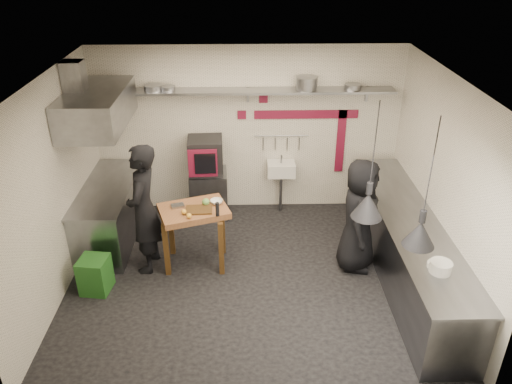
{
  "coord_description": "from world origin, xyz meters",
  "views": [
    {
      "loc": [
        -0.06,
        -5.67,
        4.33
      ],
      "look_at": [
        0.09,
        0.3,
        1.2
      ],
      "focal_mm": 35.0,
      "sensor_mm": 36.0,
      "label": 1
    }
  ],
  "objects_px": {
    "oven_stand": "(209,194)",
    "combi_oven": "(206,155)",
    "chef_left": "(144,209)",
    "green_bin": "(95,275)",
    "chef_right": "(359,216)",
    "prep_table": "(195,236)"
  },
  "relations": [
    {
      "from": "chef_left",
      "to": "chef_right",
      "type": "relative_size",
      "value": 1.13
    },
    {
      "from": "prep_table",
      "to": "chef_left",
      "type": "bearing_deg",
      "value": 166.32
    },
    {
      "from": "oven_stand",
      "to": "combi_oven",
      "type": "height_order",
      "value": "combi_oven"
    },
    {
      "from": "combi_oven",
      "to": "prep_table",
      "type": "relative_size",
      "value": 0.63
    },
    {
      "from": "oven_stand",
      "to": "chef_left",
      "type": "relative_size",
      "value": 0.42
    },
    {
      "from": "oven_stand",
      "to": "chef_right",
      "type": "bearing_deg",
      "value": -37.66
    },
    {
      "from": "combi_oven",
      "to": "prep_table",
      "type": "distance_m",
      "value": 1.58
    },
    {
      "from": "combi_oven",
      "to": "oven_stand",
      "type": "bearing_deg",
      "value": -59.98
    },
    {
      "from": "combi_oven",
      "to": "chef_right",
      "type": "height_order",
      "value": "chef_right"
    },
    {
      "from": "prep_table",
      "to": "chef_right",
      "type": "relative_size",
      "value": 0.55
    },
    {
      "from": "combi_oven",
      "to": "chef_left",
      "type": "height_order",
      "value": "chef_left"
    },
    {
      "from": "oven_stand",
      "to": "chef_right",
      "type": "xyz_separation_m",
      "value": [
        2.19,
        -1.52,
        0.43
      ]
    },
    {
      "from": "green_bin",
      "to": "combi_oven",
      "type": "bearing_deg",
      "value": 55.8
    },
    {
      "from": "green_bin",
      "to": "chef_right",
      "type": "relative_size",
      "value": 0.3
    },
    {
      "from": "chef_right",
      "to": "oven_stand",
      "type": "bearing_deg",
      "value": 71.43
    },
    {
      "from": "chef_left",
      "to": "prep_table",
      "type": "bearing_deg",
      "value": 99.68
    },
    {
      "from": "chef_left",
      "to": "chef_right",
      "type": "distance_m",
      "value": 2.97
    },
    {
      "from": "combi_oven",
      "to": "chef_left",
      "type": "relative_size",
      "value": 0.31
    },
    {
      "from": "green_bin",
      "to": "prep_table",
      "type": "height_order",
      "value": "prep_table"
    },
    {
      "from": "oven_stand",
      "to": "green_bin",
      "type": "height_order",
      "value": "oven_stand"
    },
    {
      "from": "prep_table",
      "to": "green_bin",
      "type": "bearing_deg",
      "value": -174.25
    },
    {
      "from": "combi_oven",
      "to": "green_bin",
      "type": "distance_m",
      "value": 2.6
    }
  ]
}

